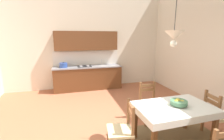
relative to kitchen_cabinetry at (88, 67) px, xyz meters
The scene contains 9 objects.
ground_plane 3.07m from the kitchen_cabinetry, 89.27° to the right, with size 6.66×7.01×0.10m, color #A86042.
wall_back 1.21m from the kitchen_cabinetry, 83.60° to the left, with size 6.66×0.12×4.03m, color silver.
kitchen_cabinetry is the anchor object (origin of this frame).
dining_table 3.86m from the kitchen_cabinetry, 72.97° to the right, with size 1.42×0.89×0.75m.
dining_chair_window_side 4.31m from the kitchen_cabinetry, 60.43° to the right, with size 0.47×0.47×0.93m.
dining_chair_tv_side 3.71m from the kitchen_cabinetry, 88.04° to the right, with size 0.48×0.48×0.93m.
dining_chair_kitchen_side 3.07m from the kitchen_cabinetry, 68.58° to the right, with size 0.44×0.44×0.93m.
fruit_bowl 3.88m from the kitchen_cabinetry, 71.72° to the right, with size 0.30×0.30×0.12m.
pendant_lamp 3.98m from the kitchen_cabinetry, 74.47° to the right, with size 0.32×0.32×0.80m.
Camera 1 is at (-0.73, -3.02, 1.99)m, focal length 25.21 mm.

